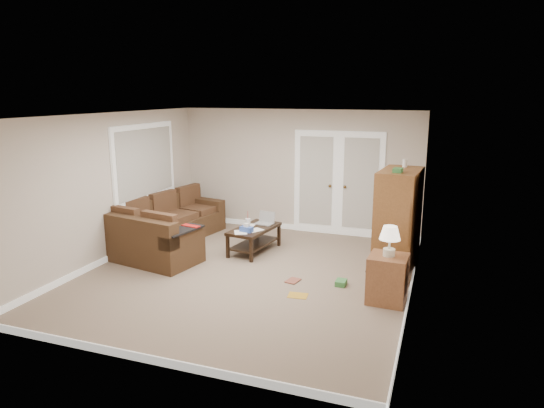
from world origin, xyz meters
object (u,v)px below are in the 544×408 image
at_px(sectional_sofa, 163,231).
at_px(coffee_table, 255,238).
at_px(side_cabinet, 388,275).
at_px(tv_armoire, 398,222).

relative_size(sectional_sofa, coffee_table, 2.52).
bearing_deg(coffee_table, side_cabinet, -20.82).
bearing_deg(side_cabinet, tv_armoire, 93.02).
bearing_deg(sectional_sofa, side_cabinet, -3.10).
relative_size(coffee_table, tv_armoire, 0.66).
relative_size(sectional_sofa, tv_armoire, 1.66).
xyz_separation_m(sectional_sofa, tv_armoire, (4.19, 0.13, 0.52)).
bearing_deg(coffee_table, tv_armoire, 2.97).
relative_size(sectional_sofa, side_cabinet, 2.76).
bearing_deg(side_cabinet, coffee_table, 153.62).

